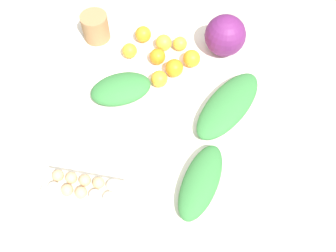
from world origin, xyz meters
The scene contains 16 objects.
ground_plane centered at (0.00, 0.00, 0.00)m, with size 8.00×8.00×0.00m, color #B2A899.
dining_table centered at (0.00, 0.00, 0.66)m, with size 1.23×1.01×0.76m.
cabbage_purple centered at (-0.44, 0.23, 0.85)m, with size 0.19×0.19×0.19m, color #601E5B.
egg_carton centered at (0.30, -0.28, 0.80)m, with size 0.14×0.31×0.09m.
paper_bag centered at (-0.49, -0.37, 0.82)m, with size 0.12×0.12×0.13m, color #997047.
greens_bunch_dandelion centered at (0.24, 0.14, 0.79)m, with size 0.32×0.13×0.07m, color #337538.
greens_bunch_chard centered at (-0.16, -0.21, 0.79)m, with size 0.26×0.16×0.08m, color #337538.
greens_bunch_kale centered at (-0.11, 0.24, 0.79)m, with size 0.40×0.16×0.07m, color #337538.
orange_0 centered at (-0.35, -0.07, 0.79)m, with size 0.07×0.07×0.07m, color orange.
orange_1 centered at (-0.29, 0.01, 0.80)m, with size 0.08×0.08×0.08m, color orange.
orange_2 centered at (-0.44, -0.05, 0.79)m, with size 0.08×0.08×0.08m, color #F9A833.
orange_3 centered at (-0.35, 0.08, 0.79)m, with size 0.08×0.08×0.08m, color orange.
orange_4 centered at (-0.44, 0.03, 0.79)m, with size 0.07×0.07×0.07m, color #F9A833.
orange_5 centered at (-0.38, -0.20, 0.79)m, with size 0.07×0.07×0.07m, color orange.
orange_6 centered at (-0.48, -0.15, 0.79)m, with size 0.08×0.08×0.08m, color orange.
orange_7 centered at (-0.22, -0.05, 0.79)m, with size 0.07×0.07×0.07m, color orange.
Camera 1 is at (0.78, 0.05, 2.06)m, focal length 40.00 mm.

